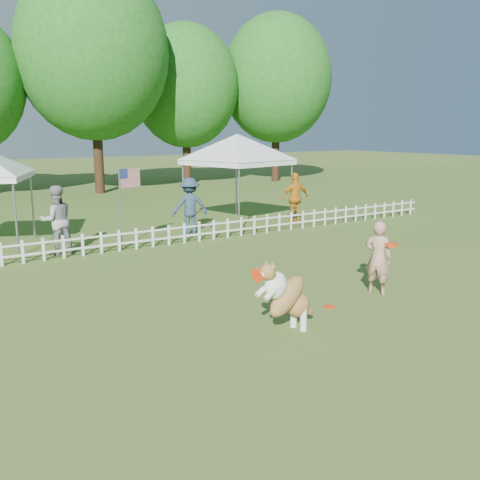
% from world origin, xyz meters
% --- Properties ---
extents(ground, '(120.00, 120.00, 0.00)m').
position_xyz_m(ground, '(0.00, 0.00, 0.00)').
color(ground, '#315E1D').
rests_on(ground, ground).
extents(picket_fence, '(22.00, 0.08, 0.60)m').
position_xyz_m(picket_fence, '(0.00, 7.00, 0.30)').
color(picket_fence, silver).
rests_on(picket_fence, ground).
extents(handler, '(0.54, 0.64, 1.49)m').
position_xyz_m(handler, '(1.72, 0.45, 0.75)').
color(handler, '#AA7966').
rests_on(handler, ground).
extents(dog, '(1.25, 0.56, 1.25)m').
position_xyz_m(dog, '(-1.13, -0.26, 0.63)').
color(dog, brown).
rests_on(dog, ground).
extents(frisbee_on_turf, '(0.26, 0.26, 0.02)m').
position_xyz_m(frisbee_on_turf, '(0.32, 0.32, 0.01)').
color(frisbee_on_turf, '#F1350E').
rests_on(frisbee_on_turf, ground).
extents(canopy_tent_right, '(3.58, 3.58, 3.07)m').
position_xyz_m(canopy_tent_right, '(4.04, 9.20, 1.54)').
color(canopy_tent_right, white).
rests_on(canopy_tent_right, ground).
extents(flag_pole, '(0.83, 0.45, 2.27)m').
position_xyz_m(flag_pole, '(-1.08, 7.24, 1.14)').
color(flag_pole, gray).
rests_on(flag_pole, ground).
extents(spectator_a, '(0.90, 0.70, 1.83)m').
position_xyz_m(spectator_a, '(-2.72, 7.63, 0.92)').
color(spectator_a, gray).
rests_on(spectator_a, ground).
extents(spectator_b, '(1.28, 0.93, 1.79)m').
position_xyz_m(spectator_b, '(1.60, 8.24, 0.90)').
color(spectator_b, '#253850').
rests_on(spectator_b, ground).
extents(spectator_c, '(1.11, 0.61, 1.80)m').
position_xyz_m(spectator_c, '(5.76, 8.04, 0.90)').
color(spectator_c, orange).
rests_on(spectator_c, ground).
extents(tree_center_right, '(7.60, 7.60, 12.60)m').
position_xyz_m(tree_center_right, '(3.00, 21.00, 6.30)').
color(tree_center_right, '#1E5718').
rests_on(tree_center_right, ground).
extents(tree_right, '(6.20, 6.20, 10.40)m').
position_xyz_m(tree_right, '(9.00, 22.50, 5.20)').
color(tree_right, '#1E5718').
rests_on(tree_right, ground).
extents(tree_far_right, '(7.00, 7.00, 11.40)m').
position_xyz_m(tree_far_right, '(15.00, 21.50, 5.70)').
color(tree_far_right, '#1E5718').
rests_on(tree_far_right, ground).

